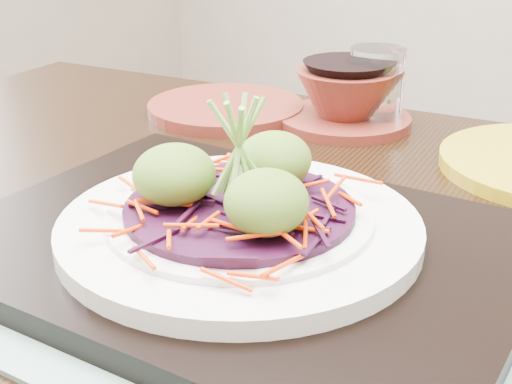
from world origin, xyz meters
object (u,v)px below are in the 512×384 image
Objects in this scene: dining_table at (260,308)px; water_glass at (376,87)px; white_plate at (240,225)px; terracotta_side_plate at (226,108)px; terracotta_bowl_set at (345,101)px; serving_tray at (240,247)px.

water_glass is (-0.04, 0.29, 0.14)m from dining_table.
terracotta_side_plate is (-0.25, 0.29, -0.02)m from white_plate.
terracotta_side_plate is 0.15m from terracotta_bowl_set.
terracotta_side_plate is 0.19m from water_glass.
white_plate reaches higher than serving_tray.
dining_table is at bearing -45.55° from terracotta_side_plate.
serving_tray is 0.37m from water_glass.
dining_table is 6.29× the size of terracotta_side_plate.
water_glass reaches higher than terracotta_side_plate.
serving_tray is 0.38m from terracotta_side_plate.
dining_table is 5.81× the size of terracotta_bowl_set.
white_plate is (0.04, -0.07, 0.12)m from dining_table.
terracotta_bowl_set is (-0.11, 0.34, 0.02)m from serving_tray.
dining_table is at bearing -81.20° from water_glass.
dining_table is 4.55× the size of white_plate.
white_plate reaches higher than dining_table.
dining_table is 0.32m from terracotta_side_plate.
white_plate is 0.36m from terracotta_bowl_set.
dining_table is 13.36× the size of water_glass.
serving_tray is 1.54× the size of white_plate.
water_glass is at bearing 97.39° from serving_tray.
serving_tray is (0.04, -0.07, 0.10)m from dining_table.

